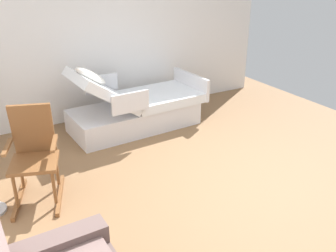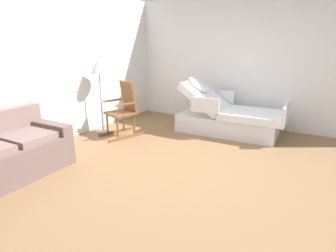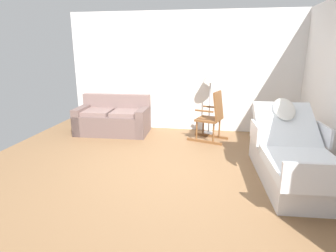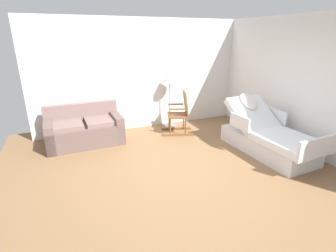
{
  "view_description": "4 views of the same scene",
  "coord_description": "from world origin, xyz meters",
  "px_view_note": "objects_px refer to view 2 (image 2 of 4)",
  "views": [
    {
      "loc": [
        -3.07,
        2.3,
        2.39
      ],
      "look_at": [
        -0.01,
        0.57,
        0.84
      ],
      "focal_mm": 39.84,
      "sensor_mm": 36.0,
      "label": 1
    },
    {
      "loc": [
        -3.41,
        -1.65,
        1.77
      ],
      "look_at": [
        -0.12,
        0.33,
        0.61
      ],
      "focal_mm": 30.01,
      "sensor_mm": 36.0,
      "label": 2
    },
    {
      "loc": [
        0.68,
        -3.85,
        1.86
      ],
      "look_at": [
        -0.02,
        0.41,
        0.67
      ],
      "focal_mm": 29.66,
      "sensor_mm": 36.0,
      "label": 3
    },
    {
      "loc": [
        -1.86,
        -3.56,
        2.28
      ],
      "look_at": [
        -0.26,
        0.34,
        0.78
      ],
      "focal_mm": 27.25,
      "sensor_mm": 36.0,
      "label": 4
    }
  ],
  "objects_px": {
    "hospital_bed": "(228,118)",
    "rocking_chair": "(123,110)",
    "couch": "(4,156)",
    "floor_lamp": "(99,71)"
  },
  "relations": [
    {
      "from": "couch",
      "to": "rocking_chair",
      "type": "relative_size",
      "value": 1.55
    },
    {
      "from": "hospital_bed",
      "to": "couch",
      "type": "distance_m",
      "value": 3.92
    },
    {
      "from": "hospital_bed",
      "to": "floor_lamp",
      "type": "bearing_deg",
      "value": 119.46
    },
    {
      "from": "floor_lamp",
      "to": "couch",
      "type": "bearing_deg",
      "value": -172.25
    },
    {
      "from": "couch",
      "to": "floor_lamp",
      "type": "height_order",
      "value": "floor_lamp"
    },
    {
      "from": "hospital_bed",
      "to": "rocking_chair",
      "type": "height_order",
      "value": "hospital_bed"
    },
    {
      "from": "rocking_chair",
      "to": "floor_lamp",
      "type": "height_order",
      "value": "floor_lamp"
    },
    {
      "from": "couch",
      "to": "floor_lamp",
      "type": "xyz_separation_m",
      "value": [
        2.17,
        0.3,
        0.92
      ]
    },
    {
      "from": "rocking_chair",
      "to": "floor_lamp",
      "type": "bearing_deg",
      "value": 97.81
    },
    {
      "from": "couch",
      "to": "floor_lamp",
      "type": "relative_size",
      "value": 1.1
    }
  ]
}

